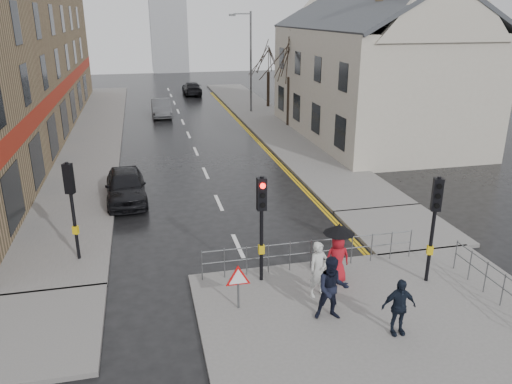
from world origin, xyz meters
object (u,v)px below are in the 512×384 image
pedestrian_a (318,269)px  pedestrian_with_umbrella (338,250)px  pedestrian_d (399,307)px  car_mid (161,108)px  car_parked (126,186)px  pedestrian_b (332,289)px

pedestrian_a → pedestrian_with_umbrella: 1.08m
pedestrian_d → car_mid: (-4.47, 31.29, -0.22)m
pedestrian_with_umbrella → car_parked: (-6.44, 9.04, -0.49)m
pedestrian_with_umbrella → pedestrian_b: bearing=-115.7°
pedestrian_b → pedestrian_with_umbrella: bearing=75.4°
pedestrian_with_umbrella → car_mid: (-3.93, 28.43, -0.52)m
pedestrian_d → pedestrian_with_umbrella: bearing=104.1°
car_parked → car_mid: 19.56m
car_parked → pedestrian_a: bearing=-62.6°
car_parked → pedestrian_with_umbrella: bearing=-57.2°
pedestrian_b → car_mid: bearing=106.9°
pedestrian_a → car_mid: bearing=79.9°
pedestrian_b → car_parked: size_ratio=0.43×
pedestrian_b → car_mid: 30.42m
pedestrian_with_umbrella → pedestrian_d: 2.92m
car_mid → pedestrian_with_umbrella: bearing=-82.8°
car_parked → car_mid: car_parked is taller
pedestrian_a → car_parked: 11.18m
pedestrian_a → car_parked: (-5.60, 9.67, -0.26)m
pedestrian_a → pedestrian_d: bearing=-74.4°
pedestrian_d → car_mid: bearing=101.6°
pedestrian_b → car_parked: pedestrian_b is taller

